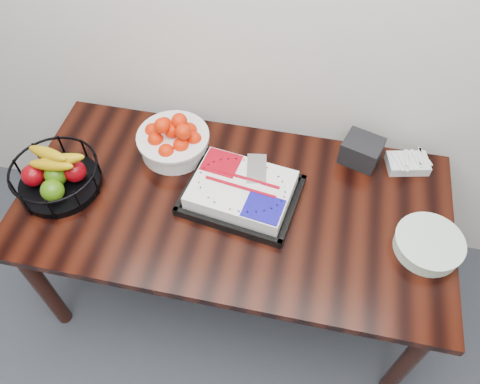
% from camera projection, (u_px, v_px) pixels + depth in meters
% --- Properties ---
extents(table, '(1.80, 0.90, 0.75)m').
position_uv_depth(table, '(233.00, 214.00, 2.02)').
color(table, black).
rests_on(table, ground).
extents(cake_tray, '(0.51, 0.42, 0.10)m').
position_uv_depth(cake_tray, '(242.00, 192.00, 1.93)').
color(cake_tray, black).
rests_on(cake_tray, table).
extents(tangerine_bowl, '(0.32, 0.32, 0.20)m').
position_uv_depth(tangerine_bowl, '(173.00, 137.00, 2.06)').
color(tangerine_bowl, white).
rests_on(tangerine_bowl, table).
extents(fruit_basket, '(0.36, 0.36, 0.19)m').
position_uv_depth(fruit_basket, '(56.00, 175.00, 1.94)').
color(fruit_basket, black).
rests_on(fruit_basket, table).
extents(plate_stack, '(0.26, 0.26, 0.06)m').
position_uv_depth(plate_stack, '(428.00, 245.00, 1.79)').
color(plate_stack, white).
rests_on(plate_stack, table).
extents(fork_bag, '(0.20, 0.15, 0.05)m').
position_uv_depth(fork_bag, '(408.00, 163.00, 2.05)').
color(fork_bag, silver).
rests_on(fork_bag, table).
extents(napkin_box, '(0.20, 0.18, 0.11)m').
position_uv_depth(napkin_box, '(361.00, 151.00, 2.05)').
color(napkin_box, black).
rests_on(napkin_box, table).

